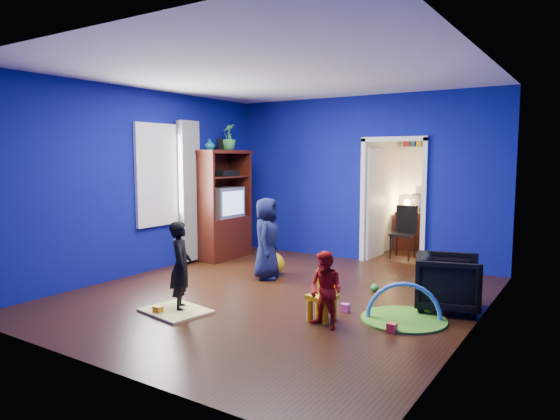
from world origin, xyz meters
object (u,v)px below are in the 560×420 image
Objects in this scene: hopper_ball at (273,264)px; play_mat at (404,319)px; crt_tv at (223,202)px; toddler_red at (326,290)px; vase at (210,144)px; child_navy at (267,239)px; tv_armoire at (222,204)px; armchair at (448,283)px; folding_chair at (403,233)px; kid_chair at (322,299)px; child_black at (181,266)px; study_desk at (419,231)px.

hopper_ball is 2.66m from play_mat.
crt_tv reaches higher than play_mat.
toddler_red is 1.03m from play_mat.
toddler_red is at bearing -31.06° from vase.
child_navy is at bearing 162.57° from play_mat.
toddler_red reaches higher than play_mat.
tv_armoire is (-1.58, 0.87, 0.36)m from child_navy.
toddler_red is at bearing -34.67° from tv_armoire.
vase is 0.10× the size of tv_armoire.
vase is 0.28× the size of crt_tv.
folding_chair reaches higher than armchair.
crt_tv is at bearing 157.61° from hopper_ball.
tv_armoire is at bearing 158.13° from hopper_ball.
hopper_ball is at bearing 150.86° from kid_chair.
child_navy reaches higher than toddler_red.
armchair is at bearing 59.63° from kid_chair.
child_black is 5.61× the size of vase.
child_navy is 1.40× the size of study_desk.
vase is 0.20× the size of play_mat.
vase is 4.11m from kid_chair.
tv_armoire reaches higher than hopper_ball.
vase is at bearing -97.59° from crt_tv.
tv_armoire is 5.54× the size of hopper_ball.
crt_tv is at bearing 155.43° from toddler_red.
folding_chair is (1.22, 2.60, -0.16)m from child_navy.
folding_chair is (1.19, 4.45, -0.08)m from child_black.
child_navy is at bearing 72.65° from armchair.
vase is at bearing 168.37° from hopper_ball.
play_mat is (2.45, -1.00, -0.16)m from hopper_ball.
toddler_red is at bearing -119.12° from child_black.
child_black reaches higher than armchair.
crt_tv is 3.31m from folding_chair.
tv_armoire is at bearing 157.89° from play_mat.
crt_tv is 0.80× the size of study_desk.
hopper_ball is (-0.07, 2.10, -0.36)m from child_black.
study_desk is at bearing 69.09° from hopper_ball.
child_navy is (-0.02, 1.85, 0.07)m from child_black.
tv_armoire reaches higher than study_desk.
child_navy reaches higher than armchair.
kid_chair is 4.84m from study_desk.
folding_chair is at bearing 36.02° from vase.
kid_chair is (3.21, -2.12, -0.73)m from tv_armoire.
folding_chair is at bearing 13.72° from armchair.
vase is (-1.58, 0.57, 1.44)m from child_navy.
study_desk is (-0.41, 4.82, 0.12)m from kid_chair.
kid_chair is at bearing -85.17° from study_desk.
armchair is 3.09m from folding_chair.
armchair is 4.45m from tv_armoire.
study_desk is at bearing 107.69° from kid_chair.
kid_chair is 0.57× the size of study_desk.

